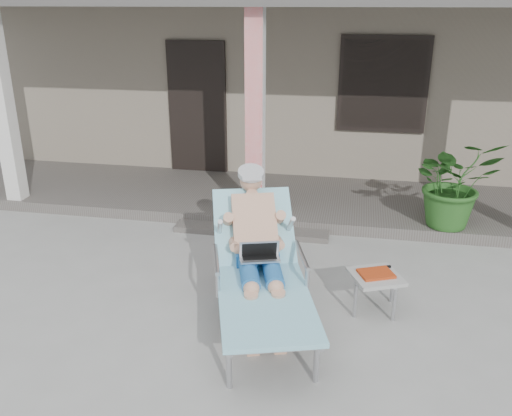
# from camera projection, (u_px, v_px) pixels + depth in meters

# --- Properties ---
(ground) EXTENTS (60.00, 60.00, 0.00)m
(ground) POSITION_uv_depth(u_px,v_px,m) (214.00, 308.00, 5.32)
(ground) COLOR #9E9E99
(ground) RESTS_ON ground
(house) EXTENTS (10.40, 5.40, 3.30)m
(house) POSITION_uv_depth(u_px,v_px,m) (297.00, 63.00, 10.68)
(house) COLOR gray
(house) RESTS_ON ground
(porch_deck) EXTENTS (10.00, 2.00, 0.15)m
(porch_deck) POSITION_uv_depth(u_px,v_px,m) (266.00, 198.00, 8.05)
(porch_deck) COLOR #605B56
(porch_deck) RESTS_ON ground
(porch_overhang) EXTENTS (10.00, 2.30, 2.85)m
(porch_overhang) POSITION_uv_depth(u_px,v_px,m) (267.00, 4.00, 7.02)
(porch_overhang) COLOR silver
(porch_overhang) RESTS_ON porch_deck
(porch_step) EXTENTS (2.00, 0.30, 0.07)m
(porch_step) POSITION_uv_depth(u_px,v_px,m) (251.00, 231.00, 7.00)
(porch_step) COLOR #605B56
(porch_step) RESTS_ON ground
(lounger) EXTENTS (1.33, 2.17, 1.36)m
(lounger) POSITION_uv_depth(u_px,v_px,m) (259.00, 234.00, 4.92)
(lounger) COLOR #B7B7BC
(lounger) RESTS_ON ground
(side_table) EXTENTS (0.59, 0.59, 0.40)m
(side_table) POSITION_uv_depth(u_px,v_px,m) (376.00, 278.00, 5.19)
(side_table) COLOR #A3A39E
(side_table) RESTS_ON ground
(potted_palm) EXTENTS (1.22, 1.12, 1.14)m
(potted_palm) POSITION_uv_depth(u_px,v_px,m) (454.00, 182.00, 6.69)
(potted_palm) COLOR #26591E
(potted_palm) RESTS_ON porch_deck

